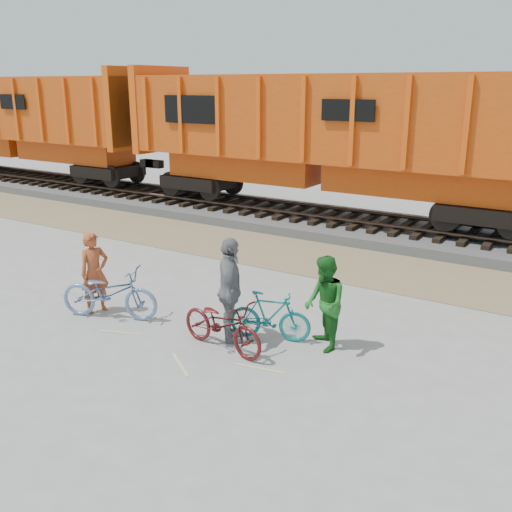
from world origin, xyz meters
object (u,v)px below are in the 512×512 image
(bicycle_teal, at_px, (270,316))
(person_solo, at_px, (95,273))
(hopper_car_center, at_px, (326,134))
(bicycle_blue, at_px, (109,293))
(person_woman, at_px, (230,290))
(person_man, at_px, (325,304))
(hopper_car_left, at_px, (26,119))
(bicycle_maroon, at_px, (222,324))

(bicycle_teal, xyz_separation_m, person_solo, (-3.75, -0.74, 0.38))
(hopper_car_center, xyz_separation_m, bicycle_blue, (-0.20, -9.37, -2.47))
(person_solo, height_order, person_woman, person_woman)
(person_man, bearing_deg, hopper_car_left, -156.29)
(bicycle_blue, distance_m, person_solo, 0.60)
(hopper_car_left, relative_size, bicycle_blue, 6.92)
(hopper_car_center, relative_size, person_solo, 8.30)
(hopper_car_left, relative_size, bicycle_teal, 9.11)
(bicycle_blue, xyz_separation_m, bicycle_maroon, (2.75, 0.03, -0.05))
(bicycle_teal, bearing_deg, person_man, -95.65)
(hopper_car_left, bearing_deg, person_woman, -27.12)
(person_man, relative_size, person_woman, 0.87)
(bicycle_blue, bearing_deg, hopper_car_center, -22.21)
(hopper_car_center, relative_size, person_woman, 7.16)
(bicycle_teal, distance_m, person_woman, 0.89)
(hopper_car_left, xyz_separation_m, bicycle_blue, (14.80, -9.37, -2.47))
(bicycle_maroon, bearing_deg, person_man, -47.03)
(person_woman, bearing_deg, bicycle_maroon, 160.25)
(bicycle_blue, distance_m, bicycle_teal, 3.36)
(bicycle_blue, relative_size, person_woman, 1.03)
(bicycle_maroon, distance_m, person_woman, 0.64)
(hopper_car_left, relative_size, person_woman, 7.16)
(hopper_car_left, relative_size, bicycle_maroon, 7.59)
(bicycle_maroon, relative_size, person_solo, 1.09)
(person_man, height_order, person_woman, person_woman)
(bicycle_teal, bearing_deg, hopper_car_left, 47.76)
(bicycle_teal, distance_m, person_man, 1.09)
(hopper_car_center, relative_size, person_man, 8.21)
(bicycle_blue, distance_m, person_woman, 2.73)
(hopper_car_center, bearing_deg, bicycle_teal, -70.33)
(hopper_car_center, bearing_deg, bicycle_blue, -91.23)
(bicycle_maroon, height_order, person_man, person_man)
(hopper_car_center, distance_m, bicycle_teal, 9.40)
(bicycle_teal, height_order, person_man, person_man)
(hopper_car_center, xyz_separation_m, person_woman, (2.45, -8.94, -2.03))
(person_woman, bearing_deg, bicycle_blue, 65.35)
(hopper_car_center, distance_m, bicycle_maroon, 10.00)
(hopper_car_left, distance_m, bicycle_teal, 20.12)
(bicycle_blue, bearing_deg, person_man, -97.23)
(bicycle_maroon, relative_size, person_man, 1.08)
(bicycle_teal, relative_size, bicycle_maroon, 0.83)
(hopper_car_left, relative_size, person_solo, 8.30)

